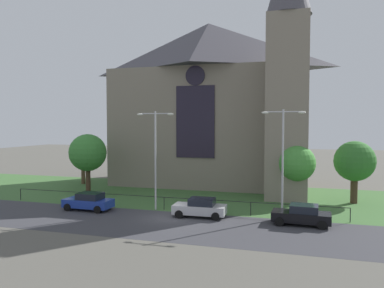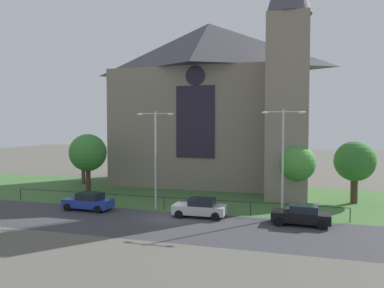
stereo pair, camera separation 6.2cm
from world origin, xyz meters
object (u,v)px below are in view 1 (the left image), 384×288
Objects in this scene: tree_left_far at (83,154)px; streetlamp_near at (155,148)px; tree_left_near at (88,153)px; parked_car_blue at (89,201)px; tree_right_near at (297,164)px; streetlamp_far at (283,150)px; parked_car_black at (302,215)px; parked_car_silver at (200,208)px; tree_right_far at (355,162)px; church_building at (213,101)px.

streetlamp_near is (14.04, -10.73, 1.74)m from tree_left_far.
parked_car_blue is at bearing -57.94° from tree_left_near.
tree_right_near is at bearing 2.02° from tree_left_near.
streetlamp_far is 5.20m from parked_car_black.
parked_car_silver is at bearing -17.65° from streetlamp_near.
streetlamp_near is at bearing -28.98° from tree_left_near.
streetlamp_near reaches higher than tree_left_near.
tree_left_far is at bearing -35.32° from parked_car_silver.
tree_left_near is 23.85m from parked_car_black.
tree_left_far is 0.63× the size of streetlamp_near.
tree_right_far is 0.68× the size of streetlamp_far.
tree_right_near is at bearing -135.27° from parked_car_silver.
parked_car_blue is 17.75m from parked_car_black.
tree_right_far reaches higher than parked_car_black.
streetlamp_far is at bearing -98.99° from tree_right_near.
streetlamp_near reaches higher than tree_left_far.
parked_car_blue is at bearing -154.49° from tree_right_near.
tree_left_near is at bearing -15.41° from parked_car_black.
streetlamp_near reaches higher than tree_right_far.
streetlamp_near is at bearing -95.64° from church_building.
tree_left_near is (-11.69, -9.76, -5.95)m from church_building.
parked_car_silver is at bearing -167.55° from streetlamp_far.
parked_car_black is (12.25, -1.65, -4.66)m from streetlamp_near.
church_building is at bearing 153.60° from tree_right_far.
parked_car_black is at bearing -57.82° from church_building.
streetlamp_near is at bearing -37.40° from tree_left_far.
tree_right_near is 8.60m from parked_car_black.
streetlamp_near reaches higher than parked_car_black.
parked_car_silver is 1.00× the size of parked_car_black.
tree_right_near is 13.50m from streetlamp_near.
tree_right_far is 1.39× the size of parked_car_blue.
church_building reaches higher than tree_left_near.
tree_left_far is 0.99× the size of tree_right_near.
church_building is 6.10× the size of parked_car_silver.
church_building is at bearing 16.70° from tree_left_far.
tree_left_near is at bearing -175.55° from tree_right_far.
tree_right_far is 1.07× the size of tree_right_near.
streetlamp_far is 2.01× the size of parked_car_black.
tree_right_near is at bearing -41.28° from church_building.
tree_left_far is at bearing 156.59° from streetlamp_far.
parked_car_silver is at bearing -176.49° from parked_car_blue.
parked_car_blue and parked_car_silver have the same top height.
church_building is 4.80× the size of tree_left_far.
tree_right_near is at bearing -83.92° from parked_car_black.
tree_left_far is 15.46m from parked_car_blue.
church_building is at bearing -111.12° from parked_car_blue.
church_building is 22.29m from parked_car_black.
streetlamp_far is (-6.19, -7.74, 1.51)m from tree_right_far.
streetlamp_far is at bearing -15.08° from tree_left_near.
tree_right_far is at bearing 51.35° from streetlamp_far.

